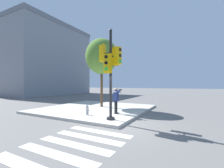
% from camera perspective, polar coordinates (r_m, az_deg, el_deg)
% --- Properties ---
extents(ground_plane, '(160.00, 160.00, 0.00)m').
position_cam_1_polar(ground_plane, '(7.77, 0.65, -15.49)').
color(ground_plane, slate).
extents(sidewalk_corner, '(8.00, 8.00, 0.16)m').
position_cam_1_polar(sidewalk_corner, '(12.46, -6.34, -9.32)').
color(sidewalk_corner, '#BCB7AD').
rests_on(sidewalk_corner, ground_plane).
extents(crosswalk_stripes, '(4.37, 2.99, 0.01)m').
position_cam_1_polar(crosswalk_stripes, '(5.36, -17.37, -22.59)').
color(crosswalk_stripes, silver).
rests_on(crosswalk_stripes, ground_plane).
extents(traffic_signal_pole, '(1.31, 1.30, 4.90)m').
position_cam_1_polar(traffic_signal_pole, '(8.12, -0.48, 7.54)').
color(traffic_signal_pole, black).
rests_on(traffic_signal_pole, sidewalk_corner).
extents(person_photographer, '(0.50, 0.53, 1.68)m').
position_cam_1_polar(person_photographer, '(9.81, 1.58, -5.34)').
color(person_photographer, black).
rests_on(person_photographer, sidewalk_corner).
extents(street_tree, '(2.77, 2.77, 5.84)m').
position_cam_1_polar(street_tree, '(13.12, -3.97, 10.38)').
color(street_tree, brown).
rests_on(street_tree, sidewalk_corner).
extents(fire_hydrant, '(0.17, 0.23, 0.63)m').
position_cam_1_polar(fire_hydrant, '(9.56, -9.41, -9.71)').
color(fire_hydrant, '#99999E').
rests_on(fire_hydrant, sidewalk_corner).
extents(building_right, '(16.68, 13.95, 14.49)m').
position_cam_1_polar(building_right, '(36.90, -25.14, 7.88)').
color(building_right, gray).
rests_on(building_right, ground_plane).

